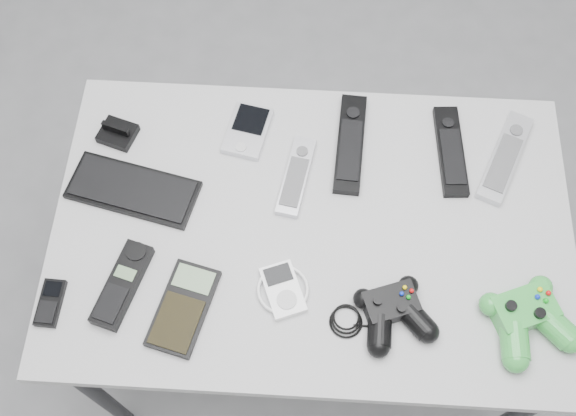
# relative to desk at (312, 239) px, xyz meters

# --- Properties ---
(floor) EXTENTS (3.50, 3.50, 0.00)m
(floor) POSITION_rel_desk_xyz_m (0.06, -0.04, -0.63)
(floor) COLOR slate
(floor) RESTS_ON ground
(desk) EXTENTS (1.03, 0.66, 0.69)m
(desk) POSITION_rel_desk_xyz_m (0.00, 0.00, 0.00)
(desk) COLOR #A1A1A4
(desk) RESTS_ON floor
(pda_keyboard) EXTENTS (0.28, 0.17, 0.02)m
(pda_keyboard) POSITION_rel_desk_xyz_m (-0.37, 0.06, 0.07)
(pda_keyboard) COLOR black
(pda_keyboard) RESTS_ON desk
(dock_bracket) EXTENTS (0.09, 0.08, 0.04)m
(dock_bracket) POSITION_rel_desk_xyz_m (-0.42, 0.19, 0.08)
(dock_bracket) COLOR black
(dock_bracket) RESTS_ON desk
(pda) EXTENTS (0.11, 0.14, 0.02)m
(pda) POSITION_rel_desk_xyz_m (-0.15, 0.21, 0.07)
(pda) COLOR silver
(pda) RESTS_ON desk
(remote_silver_a) EXTENTS (0.08, 0.19, 0.02)m
(remote_silver_a) POSITION_rel_desk_xyz_m (-0.04, 0.11, 0.07)
(remote_silver_a) COLOR silver
(remote_silver_a) RESTS_ON desk
(remote_black_a) EXTENTS (0.07, 0.24, 0.02)m
(remote_black_a) POSITION_rel_desk_xyz_m (0.07, 0.19, 0.07)
(remote_black_a) COLOR black
(remote_black_a) RESTS_ON desk
(remote_black_b) EXTENTS (0.06, 0.22, 0.02)m
(remote_black_b) POSITION_rel_desk_xyz_m (0.28, 0.19, 0.07)
(remote_black_b) COLOR black
(remote_black_b) RESTS_ON desk
(remote_silver_b) EXTENTS (0.13, 0.23, 0.02)m
(remote_silver_b) POSITION_rel_desk_xyz_m (0.39, 0.18, 0.07)
(remote_silver_b) COLOR #B3B3BA
(remote_silver_b) RESTS_ON desk
(mobile_phone) EXTENTS (0.04, 0.09, 0.02)m
(mobile_phone) POSITION_rel_desk_xyz_m (-0.48, -0.19, 0.07)
(mobile_phone) COLOR black
(mobile_phone) RESTS_ON desk
(cordless_handset) EXTENTS (0.10, 0.18, 0.03)m
(cordless_handset) POSITION_rel_desk_xyz_m (-0.35, -0.15, 0.07)
(cordless_handset) COLOR black
(cordless_handset) RESTS_ON desk
(calculator) EXTENTS (0.13, 0.19, 0.02)m
(calculator) POSITION_rel_desk_xyz_m (-0.23, -0.18, 0.07)
(calculator) COLOR black
(calculator) RESTS_ON desk
(mp3_player) EXTENTS (0.13, 0.13, 0.02)m
(mp3_player) POSITION_rel_desk_xyz_m (-0.05, -0.14, 0.07)
(mp3_player) COLOR white
(mp3_player) RESTS_ON desk
(controller_black) EXTENTS (0.27, 0.22, 0.05)m
(controller_black) POSITION_rel_desk_xyz_m (0.16, -0.17, 0.08)
(controller_black) COLOR black
(controller_black) RESTS_ON desk
(controller_green) EXTENTS (0.21, 0.21, 0.05)m
(controller_green) POSITION_rel_desk_xyz_m (0.40, -0.17, 0.09)
(controller_green) COLOR #227F37
(controller_green) RESTS_ON desk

